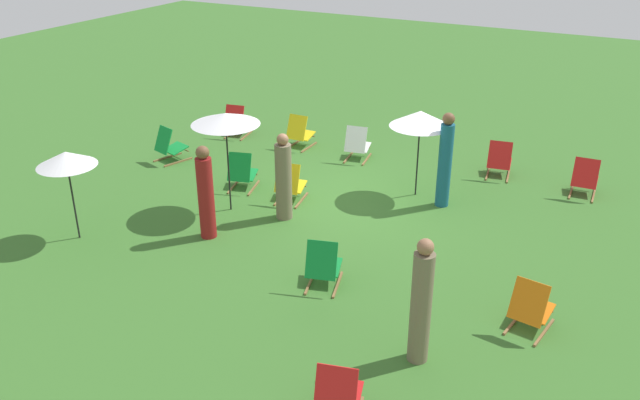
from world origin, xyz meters
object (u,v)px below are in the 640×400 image
at_px(deckchair_1, 323,266).
at_px(deckchair_10, 338,396).
at_px(deckchair_2, 237,122).
at_px(deckchair_3, 499,161).
at_px(deckchair_0, 290,184).
at_px(person_2, 284,179).
at_px(deckchair_6, 300,133).
at_px(deckchair_4, 531,308).
at_px(umbrella_0, 225,119).
at_px(person_3, 421,304).
at_px(umbrella_2, 66,159).
at_px(deckchair_7, 585,179).
at_px(deckchair_5, 357,145).
at_px(deckchair_9, 170,146).
at_px(umbrella_1, 420,119).
at_px(person_0, 445,161).
at_px(deckchair_8, 242,173).
at_px(person_1, 206,194).

height_order(deckchair_1, deckchair_10, same).
bearing_deg(deckchair_2, deckchair_3, 172.91).
distance_m(deckchair_0, person_2, 0.86).
bearing_deg(deckchair_0, deckchair_6, -74.31).
height_order(deckchair_1, deckchair_4, same).
xyz_separation_m(umbrella_0, person_3, (-4.82, 2.64, -0.98)).
relative_size(deckchair_10, umbrella_2, 0.52).
height_order(deckchair_7, person_2, person_2).
relative_size(deckchair_2, deckchair_6, 1.01).
height_order(deckchair_5, deckchair_9, same).
bearing_deg(deckchair_6, deckchair_2, 0.80).
relative_size(deckchair_0, deckchair_9, 0.96).
distance_m(deckchair_4, deckchair_9, 9.13).
bearing_deg(deckchair_3, deckchair_9, 11.62).
distance_m(umbrella_1, person_3, 5.37).
relative_size(deckchair_1, deckchair_7, 1.03).
xyz_separation_m(deckchair_6, deckchair_9, (2.20, 2.18, 0.00)).
relative_size(deckchair_0, deckchair_1, 0.97).
xyz_separation_m(deckchair_4, person_2, (4.89, -1.49, 0.43)).
bearing_deg(person_0, deckchair_6, -112.66).
height_order(deckchair_2, person_2, person_2).
xyz_separation_m(person_0, person_2, (2.48, 1.93, -0.14)).
relative_size(deckchair_2, deckchair_4, 1.01).
xyz_separation_m(deckchair_4, deckchair_6, (6.49, -4.97, 0.00)).
relative_size(deckchair_6, deckchair_10, 0.98).
xyz_separation_m(deckchair_5, deckchair_8, (1.42, 2.62, 0.00)).
height_order(deckchair_9, deckchair_10, same).
bearing_deg(deckchair_9, deckchair_5, -134.04).
xyz_separation_m(deckchair_4, person_3, (1.17, 1.33, 0.50)).
bearing_deg(person_3, deckchair_8, 78.45).
height_order(deckchair_10, umbrella_1, umbrella_1).
xyz_separation_m(umbrella_2, person_3, (-6.57, 0.40, -0.65)).
bearing_deg(person_1, deckchair_10, -71.23).
distance_m(umbrella_0, person_2, 1.54).
xyz_separation_m(deckchair_6, umbrella_1, (-3.46, 1.32, 1.26)).
bearing_deg(deckchair_10, person_2, -67.04).
bearing_deg(umbrella_2, deckchair_1, -172.49).
height_order(person_0, person_1, person_0).
relative_size(deckchair_0, person_3, 0.46).
distance_m(deckchair_8, person_1, 2.18).
distance_m(person_1, person_3, 4.79).
bearing_deg(deckchair_3, deckchair_2, -5.01).
relative_size(deckchair_1, umbrella_0, 0.44).
distance_m(deckchair_1, person_3, 2.24).
distance_m(person_1, person_2, 1.53).
bearing_deg(person_3, deckchair_0, 71.67).
distance_m(deckchair_5, person_3, 7.25).
bearing_deg(deckchair_6, deckchair_5, 175.79).
distance_m(deckchair_5, deckchair_10, 8.39).
bearing_deg(deckchair_6, deckchair_3, -175.07).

